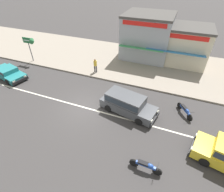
% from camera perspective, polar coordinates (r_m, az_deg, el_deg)
% --- Properties ---
extents(ground_plane, '(160.00, 160.00, 0.00)m').
position_cam_1_polar(ground_plane, '(14.99, -8.92, -3.74)').
color(ground_plane, '#383535').
extents(lane_centre_stripe, '(50.40, 0.14, 0.01)m').
position_cam_1_polar(lane_centre_stripe, '(14.99, -8.92, -3.73)').
color(lane_centre_stripe, silver).
rests_on(lane_centre_stripe, ground).
extents(kerb_strip, '(68.00, 10.00, 0.15)m').
position_cam_1_polar(kerb_strip, '(22.30, 3.19, 11.65)').
color(kerb_strip, gray).
rests_on(kerb_strip, ground).
extents(sedan_teal_0, '(4.71, 2.76, 1.06)m').
position_cam_1_polar(sedan_teal_0, '(21.58, -30.82, 6.60)').
color(sedan_teal_0, teal).
rests_on(sedan_teal_0, ground).
extents(minivan_dark_grey_4, '(4.84, 2.58, 1.56)m').
position_cam_1_polar(minivan_dark_grey_4, '(13.99, 4.92, -2.30)').
color(minivan_dark_grey_4, '#47494F').
rests_on(minivan_dark_grey_4, ground).
extents(motorcycle_1, '(1.94, 0.56, 0.80)m').
position_cam_1_polar(motorcycle_1, '(11.03, 11.01, -21.50)').
color(motorcycle_1, black).
rests_on(motorcycle_1, ground).
extents(motorcycle_2, '(1.25, 1.68, 0.80)m').
position_cam_1_polar(motorcycle_2, '(15.07, 22.73, -4.34)').
color(motorcycle_2, black).
rests_on(motorcycle_2, ground).
extents(arrow_signboard, '(1.65, 0.71, 2.90)m').
position_cam_1_polar(arrow_signboard, '(22.67, -24.77, 15.68)').
color(arrow_signboard, '#4C4C51').
rests_on(arrow_signboard, kerb_strip).
extents(pedestrian_near_clock, '(0.34, 0.34, 1.54)m').
position_cam_1_polar(pedestrian_near_clock, '(19.13, -5.49, 10.17)').
color(pedestrian_near_clock, '#333338').
rests_on(pedestrian_near_clock, kerb_strip).
extents(shopfront_mid_block, '(5.63, 5.94, 5.08)m').
position_cam_1_polar(shopfront_mid_block, '(22.82, 11.42, 18.72)').
color(shopfront_mid_block, '#999EA8').
rests_on(shopfront_mid_block, kerb_strip).
extents(shopfront_far_kios, '(6.94, 5.30, 4.17)m').
position_cam_1_polar(shopfront_far_kios, '(22.61, 20.49, 15.76)').
color(shopfront_far_kios, beige).
rests_on(shopfront_far_kios, kerb_strip).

